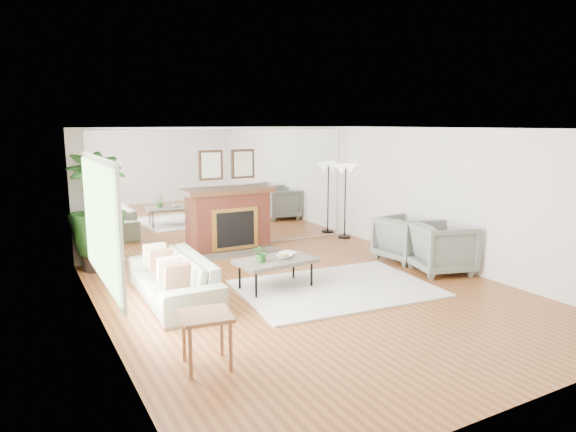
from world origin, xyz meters
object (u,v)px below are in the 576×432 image
coffee_table (276,262)px  sofa (174,279)px  armchair_back (405,238)px  side_table (206,322)px  armchair_front (442,248)px  potted_ficus (97,208)px  floor_lamp (346,175)px  fireplace (231,219)px

coffee_table → sofa: (-1.55, 0.27, -0.12)m
armchair_back → side_table: bearing=109.0°
coffee_table → sofa: size_ratio=0.57×
coffee_table → armchair_front: 3.02m
coffee_table → potted_ficus: potted_ficus is taller
armchair_back → potted_ficus: potted_ficus is taller
sofa → armchair_front: 4.60m
armchair_front → floor_lamp: (0.10, 3.08, 0.99)m
sofa → potted_ficus: size_ratio=1.07×
coffee_table → potted_ficus: bearing=131.7°
armchair_back → floor_lamp: floor_lamp is taller
coffee_table → potted_ficus: 3.43m
coffee_table → floor_lamp: (3.07, 2.51, 0.99)m
coffee_table → floor_lamp: floor_lamp is taller
armchair_front → side_table: armchair_front is taller
armchair_front → potted_ficus: 6.08m
coffee_table → armchair_back: armchair_back is taller
potted_ficus → armchair_front: bearing=-30.6°
armchair_back → armchair_front: bearing=173.5°
floor_lamp → potted_ficus: bearing=180.0°
armchair_front → floor_lamp: floor_lamp is taller
side_table → potted_ficus: (-0.38, 4.47, 0.62)m
floor_lamp → sofa: bearing=-154.1°
fireplace → side_table: (-2.22, -4.63, -0.16)m
side_table → fireplace: bearing=64.4°
armchair_back → side_table: 5.36m
side_table → armchair_front: bearing=16.1°
sofa → fireplace: bearing=142.6°
fireplace → potted_ficus: (-2.60, -0.16, 0.46)m
fireplace → potted_ficus: 2.64m
coffee_table → side_table: side_table is taller
potted_ficus → floor_lamp: potted_ficus is taller
fireplace → floor_lamp: fireplace is taller
fireplace → armchair_back: size_ratio=2.24×
fireplace → floor_lamp: bearing=-3.4°
sofa → side_table: bearing=-6.5°
sofa → side_table: size_ratio=3.76×
sofa → armchair_front: armchair_front is taller
coffee_table → floor_lamp: bearing=39.3°
side_table → floor_lamp: floor_lamp is taller
sofa → potted_ficus: potted_ficus is taller
armchair_back → potted_ficus: bearing=60.8°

